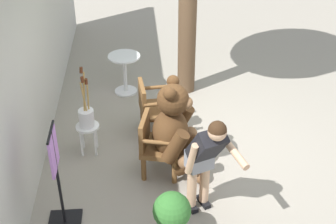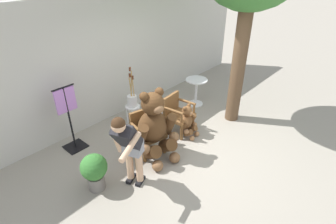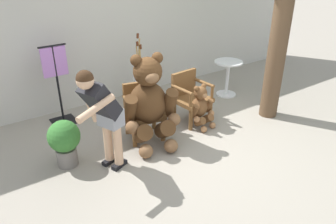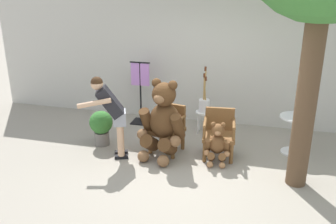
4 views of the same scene
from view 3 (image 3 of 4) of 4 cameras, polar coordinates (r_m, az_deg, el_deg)
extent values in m
plane|color=gray|center=(5.09, 4.36, -5.79)|extent=(60.00, 60.00, 0.00)
cube|color=beige|center=(6.47, -8.91, 14.55)|extent=(10.00, 0.16, 2.80)
cube|color=brown|center=(5.11, -4.15, -0.41)|extent=(0.66, 0.63, 0.07)
cylinder|color=brown|center=(4.98, -5.83, -4.13)|extent=(0.07, 0.07, 0.37)
cylinder|color=brown|center=(5.10, -0.88, -3.17)|extent=(0.07, 0.07, 0.37)
cylinder|color=brown|center=(5.34, -7.12, -1.97)|extent=(0.07, 0.07, 0.37)
cylinder|color=brown|center=(5.45, -2.46, -1.12)|extent=(0.07, 0.07, 0.37)
cube|color=brown|center=(5.20, -5.02, 3.07)|extent=(0.52, 0.17, 0.42)
cylinder|color=brown|center=(4.94, -7.00, 1.74)|extent=(0.16, 0.48, 0.06)
cylinder|color=brown|center=(4.80, -6.26, -0.43)|extent=(0.05, 0.05, 0.22)
cylinder|color=brown|center=(5.07, -1.55, 2.64)|extent=(0.16, 0.48, 0.06)
cylinder|color=brown|center=(4.94, -0.69, 0.55)|extent=(0.05, 0.05, 0.22)
cube|color=brown|center=(5.60, 4.29, 2.10)|extent=(0.61, 0.57, 0.07)
cylinder|color=brown|center=(5.41, 4.00, -1.37)|extent=(0.07, 0.07, 0.37)
cylinder|color=brown|center=(5.71, 7.34, 0.03)|extent=(0.07, 0.07, 0.37)
cylinder|color=brown|center=(5.69, 1.08, 0.15)|extent=(0.07, 0.07, 0.37)
cylinder|color=brown|center=(5.97, 4.41, 1.41)|extent=(0.07, 0.07, 0.37)
cube|color=brown|center=(5.65, 2.75, 5.11)|extent=(0.52, 0.11, 0.42)
cylinder|color=brown|center=(5.34, 2.44, 3.88)|extent=(0.10, 0.48, 0.06)
cylinder|color=brown|center=(5.24, 3.96, 2.09)|extent=(0.05, 0.05, 0.22)
cylinder|color=brown|center=(5.66, 6.20, 5.12)|extent=(0.10, 0.48, 0.06)
cylinder|color=brown|center=(5.57, 7.69, 3.45)|extent=(0.05, 0.05, 0.22)
ellipsoid|color=#4C3019|center=(4.91, -3.52, 1.53)|extent=(0.67, 0.60, 0.66)
sphere|color=#4C3019|center=(4.69, -3.57, 7.03)|extent=(0.42, 0.42, 0.42)
ellipsoid|color=brown|center=(4.54, -2.83, 5.96)|extent=(0.23, 0.19, 0.15)
sphere|color=black|center=(4.54, -2.83, 6.08)|extent=(0.06, 0.06, 0.06)
sphere|color=#4C3019|center=(4.61, -5.60, 8.95)|extent=(0.17, 0.17, 0.17)
sphere|color=#4C3019|center=(4.70, -1.87, 9.42)|extent=(0.17, 0.17, 0.17)
cylinder|color=#4C3019|center=(4.74, -6.65, 0.40)|extent=(0.26, 0.40, 0.50)
sphere|color=brown|center=(4.72, -6.25, -2.70)|extent=(0.20, 0.20, 0.20)
cylinder|color=#4C3019|center=(4.91, 0.32, 1.60)|extent=(0.26, 0.40, 0.50)
sphere|color=brown|center=(4.91, 1.06, -1.33)|extent=(0.20, 0.20, 0.20)
cylinder|color=#4C3019|center=(4.83, -4.47, -3.82)|extent=(0.33, 0.45, 0.39)
sphere|color=brown|center=(4.75, -3.86, -6.83)|extent=(0.21, 0.21, 0.21)
cylinder|color=#4C3019|center=(4.93, -0.54, -3.05)|extent=(0.33, 0.45, 0.39)
sphere|color=brown|center=(4.87, 0.52, -5.90)|extent=(0.21, 0.21, 0.21)
ellipsoid|color=brown|center=(5.50, 5.42, 0.82)|extent=(0.33, 0.29, 0.35)
sphere|color=brown|center=(5.38, 5.68, 3.34)|extent=(0.22, 0.22, 0.22)
ellipsoid|color=#A47148|center=(5.32, 6.39, 2.87)|extent=(0.11, 0.09, 0.08)
sphere|color=black|center=(5.32, 6.39, 2.92)|extent=(0.03, 0.03, 0.03)
sphere|color=brown|center=(5.29, 5.00, 4.09)|extent=(0.09, 0.09, 0.09)
sphere|color=brown|center=(5.40, 6.26, 4.52)|extent=(0.09, 0.09, 0.09)
cylinder|color=brown|center=(5.36, 4.63, 0.13)|extent=(0.12, 0.20, 0.26)
sphere|color=#A47148|center=(5.36, 5.04, -1.27)|extent=(0.10, 0.10, 0.10)
cylinder|color=brown|center=(5.57, 7.04, 1.09)|extent=(0.12, 0.20, 0.26)
sphere|color=#A47148|center=(5.59, 7.55, -0.20)|extent=(0.10, 0.10, 0.10)
cylinder|color=brown|center=(5.45, 5.60, -1.70)|extent=(0.15, 0.23, 0.21)
sphere|color=#A47148|center=(5.42, 6.27, -3.00)|extent=(0.11, 0.11, 0.11)
cylinder|color=brown|center=(5.57, 6.95, -1.11)|extent=(0.15, 0.23, 0.21)
sphere|color=#A47148|center=(5.56, 7.75, -2.31)|extent=(0.11, 0.11, 0.11)
cube|color=black|center=(4.76, -10.08, -8.32)|extent=(0.26, 0.17, 0.06)
cylinder|color=tan|center=(4.52, -10.52, -3.74)|extent=(0.12, 0.12, 0.82)
cube|color=black|center=(4.65, -8.46, -9.07)|extent=(0.26, 0.17, 0.06)
cylinder|color=tan|center=(4.41, -8.83, -4.42)|extent=(0.12, 0.12, 0.82)
cube|color=gray|center=(4.33, -9.97, -0.89)|extent=(0.31, 0.36, 0.24)
cube|color=black|center=(4.11, -11.72, 1.95)|extent=(0.55, 0.47, 0.56)
sphere|color=tan|center=(3.86, -14.26, 5.35)|extent=(0.21, 0.21, 0.21)
sphere|color=#382314|center=(3.85, -14.30, 5.62)|extent=(0.21, 0.21, 0.21)
cylinder|color=tan|center=(3.81, -12.41, 0.66)|extent=(0.56, 0.28, 0.17)
cylinder|color=tan|center=(4.29, -13.37, 1.08)|extent=(0.24, 0.16, 0.50)
cylinder|color=white|center=(6.15, -4.96, 4.79)|extent=(0.34, 0.34, 0.03)
cylinder|color=white|center=(6.36, -4.55, 3.33)|extent=(0.04, 0.04, 0.43)
cylinder|color=white|center=(6.27, -6.12, 2.92)|extent=(0.04, 0.04, 0.43)
cylinder|color=white|center=(6.20, -3.63, 2.74)|extent=(0.04, 0.04, 0.43)
cylinder|color=white|center=(6.11, -5.22, 2.31)|extent=(0.04, 0.04, 0.43)
cylinder|color=white|center=(6.09, -5.02, 6.05)|extent=(0.22, 0.22, 0.26)
cylinder|color=tan|center=(5.99, -5.13, 9.07)|extent=(0.06, 0.08, 0.78)
cylinder|color=#592D19|center=(5.87, -5.31, 13.06)|extent=(0.05, 0.05, 0.08)
cylinder|color=tan|center=(5.98, -4.69, 8.15)|extent=(0.07, 0.05, 0.59)
cylinder|color=#592D19|center=(5.89, -4.82, 11.24)|extent=(0.05, 0.05, 0.08)
cylinder|color=tan|center=(6.00, -5.23, 8.42)|extent=(0.03, 0.08, 0.64)
cylinder|color=#592D19|center=(5.89, -5.38, 11.75)|extent=(0.05, 0.05, 0.08)
cylinder|color=silver|center=(6.66, 10.53, 8.55)|extent=(0.56, 0.56, 0.03)
cylinder|color=silver|center=(6.77, 10.28, 5.66)|extent=(0.07, 0.07, 0.69)
cylinder|color=silver|center=(6.90, 10.06, 3.10)|extent=(0.40, 0.40, 0.03)
cylinder|color=brown|center=(5.77, 18.90, 12.90)|extent=(0.31, 0.31, 2.98)
cylinder|color=slate|center=(4.80, -17.15, -7.42)|extent=(0.28, 0.28, 0.26)
sphere|color=#33702D|center=(4.63, -17.69, -4.02)|extent=(0.44, 0.44, 0.44)
cube|color=black|center=(6.02, -17.67, -1.51)|extent=(0.40, 0.40, 0.02)
cylinder|color=black|center=(5.75, -18.58, 4.35)|extent=(0.04, 0.04, 1.35)
cylinder|color=black|center=(5.55, -19.59, 10.80)|extent=(0.44, 0.03, 0.03)
cube|color=#B77AD1|center=(5.62, -19.19, 8.26)|extent=(0.40, 0.03, 0.48)
camera|label=1|loc=(5.33, -77.91, 24.28)|focal=50.00mm
camera|label=2|loc=(1.25, -87.00, 35.54)|focal=28.00mm
camera|label=4|loc=(4.42, 87.29, 7.04)|focal=40.00mm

